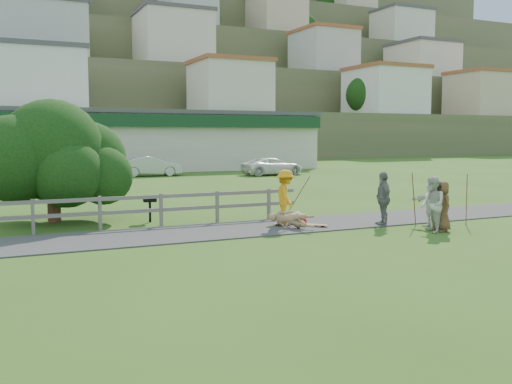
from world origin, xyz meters
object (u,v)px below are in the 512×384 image
spectator_a (432,205)px  car_white (273,166)px  spectator_b (383,199)px  spectator_d (432,203)px  car_silver (151,166)px  skater_rider (285,200)px  spectator_c (442,206)px  tree (53,178)px  bbq (150,209)px  skater_fallen (291,219)px

spectator_a → car_white: size_ratio=0.37×
spectator_a → spectator_b: size_ratio=0.96×
spectator_d → car_silver: spectator_d is taller
skater_rider → spectator_c: 4.99m
tree → bbq: (3.05, -1.34, -1.07)m
spectator_d → spectator_a: bearing=-43.4°
skater_rider → spectator_b: bearing=-100.0°
skater_fallen → spectator_d: size_ratio=1.04×
spectator_a → car_white: 26.22m
car_white → skater_fallen: bearing=153.8°
tree → spectator_d: bearing=-29.6°
spectator_a → spectator_c: spectator_a is taller
skater_rider → car_silver: (1.86, 25.06, -0.16)m
spectator_b → tree: bearing=-101.7°
spectator_c → car_white: bearing=171.6°
skater_fallen → car_silver: car_silver is taller
skater_rider → spectator_d: bearing=-105.0°
spectator_b → bbq: size_ratio=1.93×
spectator_a → car_white: spectator_a is taller
skater_rider → spectator_a: bearing=-117.1°
spectator_d → car_white: spectator_d is taller
spectator_c → spectator_b: bearing=-144.1°
car_white → tree: tree is taller
car_silver → car_white: (8.76, -2.77, -0.08)m
skater_rider → skater_fallen: skater_rider is taller
skater_fallen → spectator_b: 3.23m
skater_fallen → spectator_d: spectator_d is taller
spectator_b → bbq: spectator_b is taller
spectator_a → spectator_c: 0.40m
spectator_c → car_silver: 28.11m
skater_fallen → skater_rider: bearing=57.3°
spectator_a → skater_fallen: bearing=-100.2°
skater_fallen → tree: bearing=119.9°
skater_rider → bbq: (-3.87, 2.79, -0.43)m
skater_rider → spectator_a: skater_rider is taller
car_silver → spectator_b: bearing=-172.8°
spectator_b → spectator_d: bearing=68.9°
bbq → spectator_b: bearing=-25.1°
car_white → tree: size_ratio=0.84×
spectator_c → bbq: size_ratio=1.70×
car_white → tree: (-17.53, -18.15, 0.88)m
skater_fallen → spectator_d: bearing=-47.0°
car_silver → tree: bearing=161.9°
car_silver → spectator_c: bearing=-171.0°
spectator_b → spectator_a: bearing=35.4°
car_silver → tree: 22.70m
car_silver → spectator_d: bearing=-170.3°
skater_rider → spectator_a: size_ratio=1.02×
car_white → bbq: (-14.49, -19.49, -0.19)m
spectator_d → skater_rider: bearing=-119.3°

